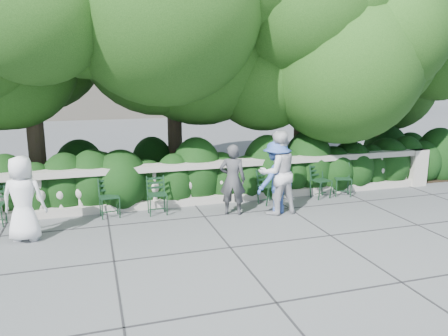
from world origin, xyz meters
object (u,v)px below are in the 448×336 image
object	(u,v)px
chair_b	(111,219)
chair_d	(272,205)
person_woman_grey	(233,180)
person_casual_man	(277,173)
chair_c	(159,216)
chair_e	(343,197)
person_businessman	(23,199)
person_older_blue	(277,178)
chair_f	(324,199)

from	to	relation	value
chair_b	chair_d	distance (m)	3.66
person_woman_grey	person_casual_man	xyz separation A→B (m)	(0.95, -0.23, 0.14)
chair_b	chair_c	distance (m)	1.00
chair_d	chair_e	distance (m)	1.96
person_businessman	person_casual_man	world-z (taller)	person_casual_man
chair_b	person_woman_grey	xyz separation A→B (m)	(2.56, -0.43, 0.77)
person_businessman	person_woman_grey	size ratio (longest dim) A/B	1.02
chair_b	person_casual_man	world-z (taller)	person_casual_man
chair_c	chair_d	world-z (taller)	same
chair_b	person_woman_grey	distance (m)	2.71
chair_b	person_older_blue	bearing A→B (deg)	-16.80
chair_c	person_casual_man	world-z (taller)	person_casual_man
chair_c	person_older_blue	bearing A→B (deg)	-13.17
chair_b	chair_e	bearing A→B (deg)	-5.75
chair_f	person_woman_grey	bearing A→B (deg)	178.37
chair_b	chair_e	size ratio (longest dim) A/B	1.00
chair_b	person_woman_grey	bearing A→B (deg)	-15.58
person_woman_grey	chair_c	bearing A→B (deg)	10.99
chair_b	person_older_blue	size ratio (longest dim) A/B	0.52
chair_c	person_casual_man	size ratio (longest dim) A/B	0.46
chair_b	chair_f	distance (m)	5.07
chair_c	person_older_blue	xyz separation A→B (m)	(2.50, -0.55, 0.81)
chair_d	chair_e	size ratio (longest dim) A/B	1.00
chair_c	person_businessman	size ratio (longest dim) A/B	0.53
chair_e	chair_f	size ratio (longest dim) A/B	1.00
person_businessman	chair_f	bearing A→B (deg)	-157.79
chair_f	person_businessman	world-z (taller)	person_businessman
chair_d	person_businessman	size ratio (longest dim) A/B	0.53
chair_e	person_casual_man	size ratio (longest dim) A/B	0.46
chair_e	chair_b	bearing A→B (deg)	-159.28
chair_f	person_casual_man	bearing A→B (deg)	-168.53
person_older_blue	chair_e	bearing A→B (deg)	174.48
chair_c	person_older_blue	size ratio (longest dim) A/B	0.52
chair_b	person_businessman	xyz separation A→B (m)	(-1.55, -0.77, 0.79)
chair_d	chair_f	world-z (taller)	same
chair_d	chair_f	distance (m)	1.41
chair_c	chair_f	distance (m)	4.08
chair_f	person_businessman	distance (m)	6.71
chair_f	person_older_blue	distance (m)	1.89
person_casual_man	person_older_blue	world-z (taller)	person_casual_man
person_woman_grey	chair_d	bearing A→B (deg)	-139.41
person_businessman	person_older_blue	world-z (taller)	person_older_blue
person_casual_man	person_older_blue	size ratio (longest dim) A/B	1.13
chair_b	person_businessman	distance (m)	1.91
chair_c	person_woman_grey	size ratio (longest dim) A/B	0.54
person_woman_grey	person_older_blue	distance (m)	0.96
person_casual_man	chair_c	bearing A→B (deg)	-18.22
chair_e	chair_f	world-z (taller)	same
chair_b	chair_e	world-z (taller)	same
person_older_blue	chair_c	bearing A→B (deg)	-36.08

